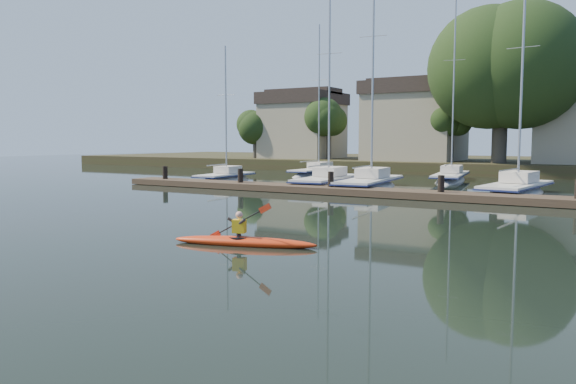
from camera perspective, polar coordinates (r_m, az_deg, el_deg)
The scene contains 10 objects.
ground at distance 17.21m, azimuth -7.29°, elevation -4.54°, with size 160.00×160.00×0.00m, color black.
kayak at distance 15.74m, azimuth -4.57°, elevation -4.85°, with size 4.16×1.68×1.33m.
dock at distance 29.43m, azimuth 9.62°, elevation -0.05°, with size 34.00×2.00×1.80m.
sailboat_0 at distance 39.71m, azimuth -6.39°, elevation 0.84°, with size 2.39×6.76×10.53m.
sailboat_1 at distance 35.03m, azimuth 4.00°, elevation 0.22°, with size 2.90×8.81×14.15m.
sailboat_2 at distance 33.76m, azimuth 8.32°, elevation -0.01°, with size 2.98×9.46×15.41m.
sailboat_3 at distance 32.05m, azimuth 22.15°, elevation -0.66°, with size 3.26×8.53×13.40m.
sailboat_5 at distance 46.06m, azimuth 3.00°, elevation 1.50°, with size 2.08×8.08×13.31m.
sailboat_6 at distance 41.33m, azimuth 16.19°, elevation 0.84°, with size 3.06×9.28×14.48m.
shore at distance 54.40m, azimuth 21.24°, elevation 5.32°, with size 90.00×25.25×12.75m.
Camera 1 is at (10.39, -13.39, 2.96)m, focal length 35.00 mm.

